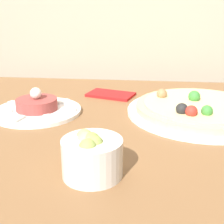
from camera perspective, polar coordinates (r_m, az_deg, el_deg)
dining_table at (r=0.81m, az=-2.40°, el=-9.47°), size 1.02×0.87×0.77m
pizza_plate at (r=0.83m, az=15.78°, el=0.54°), size 0.38×0.38×0.05m
tartare_plate at (r=0.83m, az=-13.54°, el=0.72°), size 0.23×0.23×0.07m
small_bowl at (r=0.52m, az=-3.74°, el=-7.80°), size 0.10×0.10×0.07m
napkin at (r=0.96m, az=-0.24°, el=3.21°), size 0.16×0.12×0.01m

